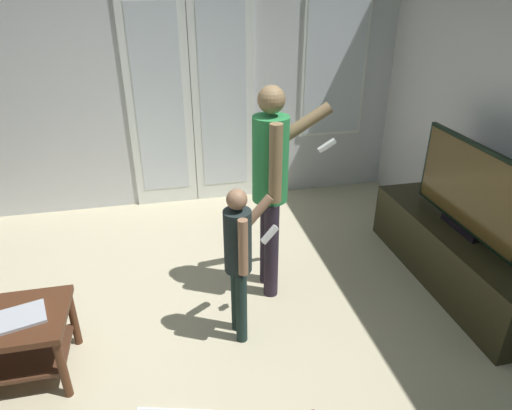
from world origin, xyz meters
The scene contains 7 objects.
ground_plane centered at (0.00, 0.00, -0.01)m, with size 5.36×4.86×0.02m, color beige.
wall_back_with_doors centered at (0.09, 2.40, 1.35)m, with size 5.36×0.09×2.78m.
tv_stand centered at (2.30, 0.41, 0.24)m, with size 0.49×1.77×0.47m.
flat_screen_tv centered at (2.29, 0.41, 0.82)m, with size 0.08×1.15×0.68m.
person_adult centered at (0.86, 0.64, 0.95)m, with size 0.66×0.43×1.59m.
person_child centered at (0.53, 0.17, 0.66)m, with size 0.39×0.32×1.10m.
laptop_closed centered at (-0.79, 0.06, 0.46)m, with size 0.33×0.22×0.02m, color #B3B6C1.
Camera 1 is at (0.12, -2.18, 2.19)m, focal length 31.60 mm.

